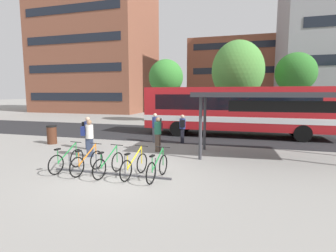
% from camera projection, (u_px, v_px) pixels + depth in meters
% --- Properties ---
extents(ground, '(200.00, 200.00, 0.00)m').
position_uv_depth(ground, '(121.00, 175.00, 8.99)').
color(ground, gray).
extents(bus_lane_asphalt, '(80.00, 7.20, 0.01)m').
position_uv_depth(bus_lane_asphalt, '(184.00, 134.00, 18.21)').
color(bus_lane_asphalt, '#232326').
rests_on(bus_lane_asphalt, ground).
extents(city_bus, '(12.05, 2.69, 3.20)m').
position_uv_depth(city_bus, '(238.00, 109.00, 16.98)').
color(city_bus, red).
rests_on(city_bus, ground).
extents(bike_rack, '(4.39, 0.17, 0.70)m').
position_uv_depth(bike_rack, '(111.00, 172.00, 9.08)').
color(bike_rack, '#47474C').
rests_on(bike_rack, ground).
extents(parked_bicycle_green_0, '(0.52, 1.72, 0.99)m').
position_uv_depth(parked_bicycle_green_0, '(67.00, 160.00, 9.49)').
color(parked_bicycle_green_0, black).
rests_on(parked_bicycle_green_0, ground).
extents(parked_bicycle_orange_1, '(0.52, 1.72, 0.99)m').
position_uv_depth(parked_bicycle_orange_1, '(87.00, 162.00, 9.21)').
color(parked_bicycle_orange_1, black).
rests_on(parked_bicycle_orange_1, ground).
extents(parked_bicycle_green_2, '(0.52, 1.71, 0.99)m').
position_uv_depth(parked_bicycle_green_2, '(109.00, 165.00, 8.94)').
color(parked_bicycle_green_2, black).
rests_on(parked_bicycle_green_2, ground).
extents(parked_bicycle_yellow_3, '(0.52, 1.71, 0.99)m').
position_uv_depth(parked_bicycle_yellow_3, '(134.00, 166.00, 8.78)').
color(parked_bicycle_yellow_3, black).
rests_on(parked_bicycle_yellow_3, ground).
extents(parked_bicycle_green_4, '(0.52, 1.72, 0.99)m').
position_uv_depth(parked_bicycle_green_4, '(157.00, 168.00, 8.54)').
color(parked_bicycle_green_4, black).
rests_on(parked_bicycle_green_4, ground).
extents(transit_shelter, '(7.22, 3.23, 2.86)m').
position_uv_depth(transit_shelter, '(277.00, 97.00, 11.07)').
color(transit_shelter, '#38383D').
rests_on(transit_shelter, ground).
extents(commuter_maroon_pack_0, '(0.34, 0.52, 1.67)m').
position_uv_depth(commuter_maroon_pack_0, '(158.00, 132.00, 12.60)').
color(commuter_maroon_pack_0, '#47382D').
rests_on(commuter_maroon_pack_0, ground).
extents(commuter_black_pack_1, '(0.42, 0.58, 1.61)m').
position_uv_depth(commuter_black_pack_1, '(182.00, 127.00, 14.73)').
color(commuter_black_pack_1, black).
rests_on(commuter_black_pack_1, ground).
extents(commuter_black_pack_2, '(0.53, 0.35, 1.68)m').
position_uv_depth(commuter_black_pack_2, '(156.00, 126.00, 14.90)').
color(commuter_black_pack_2, '#565660').
rests_on(commuter_black_pack_2, ground).
extents(commuter_navy_pack_3, '(0.59, 0.46, 1.66)m').
position_uv_depth(commuter_navy_pack_3, '(89.00, 136.00, 11.52)').
color(commuter_navy_pack_3, '#2D3851').
rests_on(commuter_navy_pack_3, ground).
extents(commuter_black_pack_4, '(0.60, 0.51, 1.65)m').
position_uv_depth(commuter_black_pack_4, '(88.00, 131.00, 13.09)').
color(commuter_black_pack_4, '#2D3851').
rests_on(commuter_black_pack_4, ground).
extents(trash_bin, '(0.55, 0.55, 1.03)m').
position_uv_depth(trash_bin, '(52.00, 135.00, 14.55)').
color(trash_bin, '#4C2819').
rests_on(trash_bin, ground).
extents(street_tree_1, '(4.47, 4.47, 7.34)m').
position_uv_depth(street_tree_1, '(238.00, 71.00, 22.55)').
color(street_tree_1, brown).
rests_on(street_tree_1, ground).
extents(street_tree_2, '(3.37, 3.37, 6.12)m').
position_uv_depth(street_tree_2, '(166.00, 77.00, 25.64)').
color(street_tree_2, brown).
rests_on(street_tree_2, ground).
extents(street_tree_3, '(3.42, 3.42, 6.30)m').
position_uv_depth(street_tree_3, '(296.00, 73.00, 22.49)').
color(street_tree_3, brown).
rests_on(street_tree_3, ground).
extents(building_left_wing, '(16.53, 12.33, 19.31)m').
position_uv_depth(building_left_wing, '(97.00, 49.00, 40.75)').
color(building_left_wing, brown).
rests_on(building_left_wing, ground).
extents(building_centre_block, '(19.52, 13.37, 12.59)m').
position_uv_depth(building_centre_block, '(243.00, 75.00, 50.94)').
color(building_centre_block, brown).
rests_on(building_centre_block, ground).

